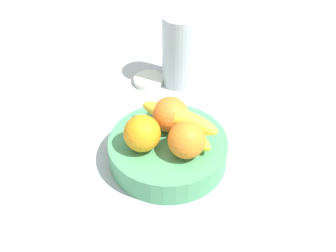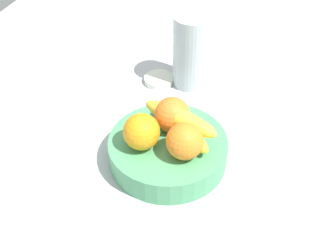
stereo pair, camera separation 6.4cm
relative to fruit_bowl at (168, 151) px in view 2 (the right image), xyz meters
The scene contains 8 objects.
ground_plane 5.95cm from the fruit_bowl, 158.29° to the right, with size 180.00×140.00×3.00cm, color #B2B6BD.
fruit_bowl is the anchor object (origin of this frame).
orange_front_left 8.23cm from the fruit_bowl, 55.32° to the right, with size 7.27×7.27×7.27cm, color orange.
orange_front_right 8.08cm from the fruit_bowl, 59.85° to the left, with size 7.27×7.27×7.27cm, color orange.
orange_center 7.54cm from the fruit_bowl, behind, with size 7.27×7.27×7.27cm, color orange.
banana_bunch 6.56cm from the fruit_bowl, 147.22° to the left, with size 12.78×17.45×6.20cm.
thermos_tumbler 28.46cm from the fruit_bowl, behind, with size 8.67×8.67×18.45cm, color silver.
jar_lid 27.52cm from the fruit_bowl, 154.47° to the right, with size 7.40×7.40×1.43cm, color silver.
Camera 2 is at (66.93, 25.51, 69.09)cm, focal length 49.65 mm.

